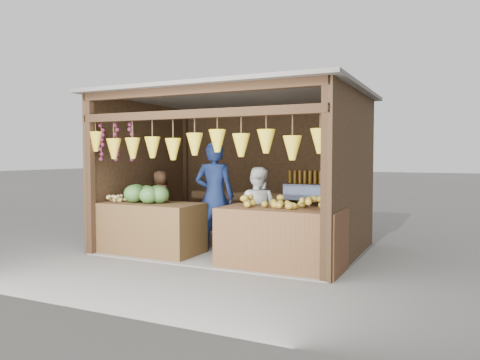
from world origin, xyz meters
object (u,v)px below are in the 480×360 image
counter_left (150,228)px  man_standing (215,196)px  counter_right (281,238)px  woman_standing (257,211)px  vendor_seated (160,197)px

counter_left → man_standing: size_ratio=0.91×
counter_left → counter_right: bearing=-0.9°
counter_left → man_standing: man_standing is taller
woman_standing → counter_right: bearing=130.2°
counter_left → vendor_seated: 1.36m
man_standing → vendor_seated: size_ratio=1.80×
man_standing → vendor_seated: 1.55m
counter_left → counter_right: size_ratio=0.96×
man_standing → counter_right: bearing=140.4°
vendor_seated → counter_left: bearing=137.4°
woman_standing → vendor_seated: woman_standing is taller
counter_left → vendor_seated: vendor_seated is taller
counter_left → counter_right: counter_right is taller
counter_left → vendor_seated: bearing=117.9°
counter_left → man_standing: bearing=36.6°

